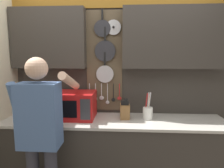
% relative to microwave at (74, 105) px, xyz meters
% --- Properties ---
extents(base_cabinet_counter, '(2.58, 0.59, 0.93)m').
position_rel_microwave_xyz_m(base_cabinet_counter, '(0.49, -0.05, -0.62)').
color(base_cabinet_counter, '#38332D').
rests_on(base_cabinet_counter, ground_plane).
extents(back_wall_unit, '(3.15, 0.20, 2.54)m').
position_rel_microwave_xyz_m(back_wall_unit, '(0.51, 0.21, 0.48)').
color(back_wall_unit, '#38332D').
rests_on(back_wall_unit, ground_plane).
extents(microwave, '(0.51, 0.39, 0.31)m').
position_rel_microwave_xyz_m(microwave, '(0.00, 0.00, 0.00)').
color(microwave, red).
rests_on(microwave, base_cabinet_counter).
extents(knife_block, '(0.12, 0.16, 0.25)m').
position_rel_microwave_xyz_m(knife_block, '(0.61, 0.00, -0.07)').
color(knife_block, brown).
rests_on(knife_block, base_cabinet_counter).
extents(utensil_crock, '(0.12, 0.12, 0.32)m').
position_rel_microwave_xyz_m(utensil_crock, '(0.88, 0.00, -0.07)').
color(utensil_crock, white).
rests_on(utensil_crock, base_cabinet_counter).
extents(person, '(0.54, 0.64, 1.66)m').
position_rel_microwave_xyz_m(person, '(-0.19, -0.54, -0.09)').
color(person, '#383842').
rests_on(person, ground_plane).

